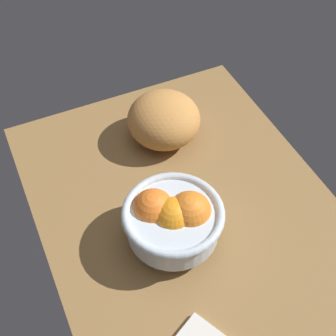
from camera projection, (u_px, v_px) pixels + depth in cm
name	position (u px, v px, depth cm)	size (l,w,h in cm)	color
ground_plane	(192.00, 221.00, 98.38)	(81.52, 58.66, 3.00)	olive
fruit_bowl	(173.00, 218.00, 89.28)	(18.99, 18.99, 11.50)	silver
bread_loaf	(164.00, 119.00, 107.56)	(16.44, 16.42, 11.15)	#C68542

